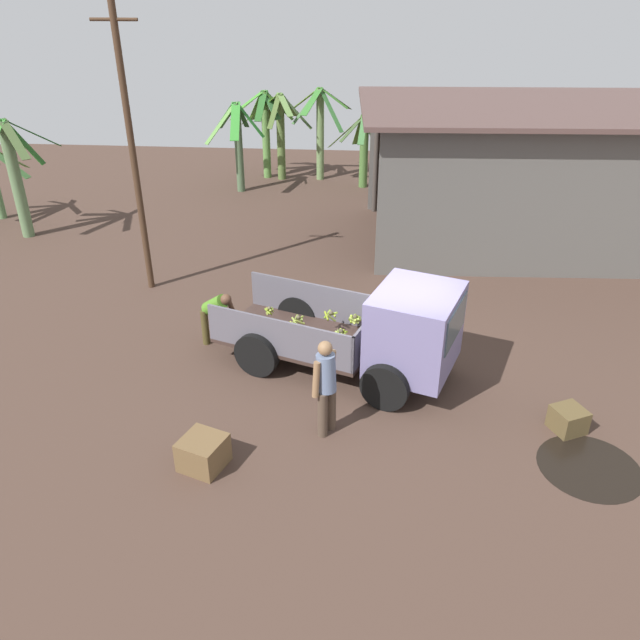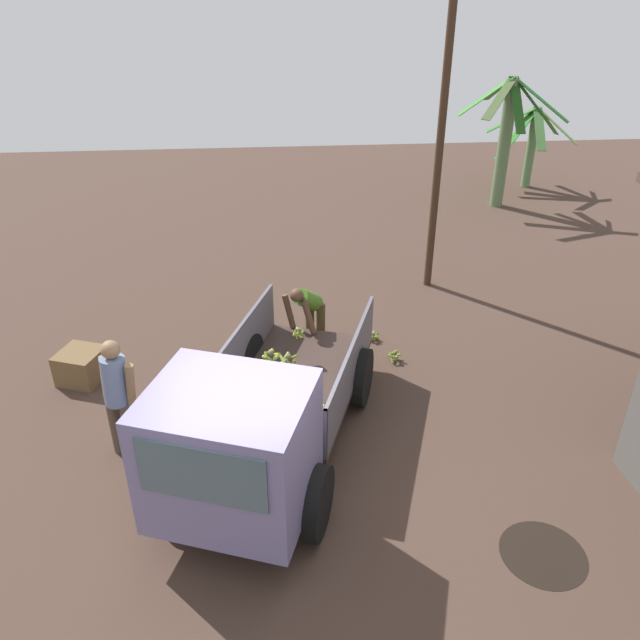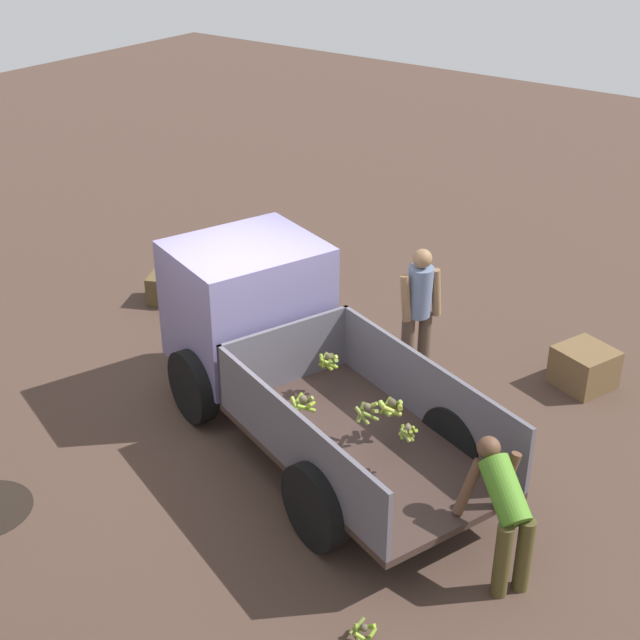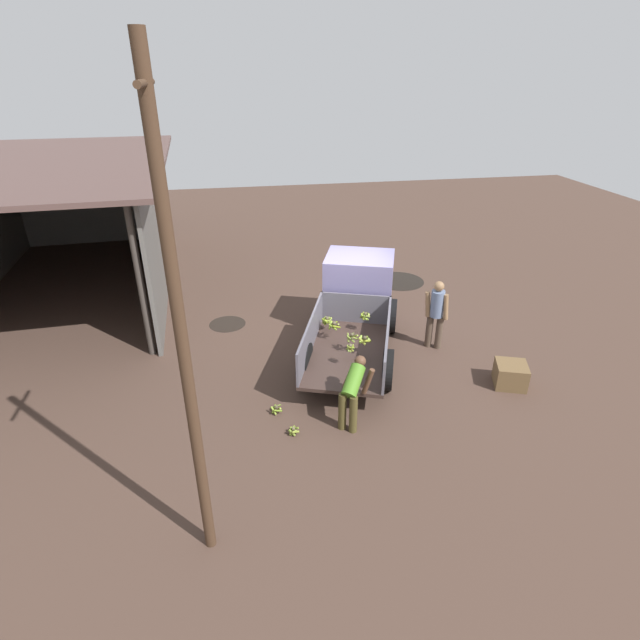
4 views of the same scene
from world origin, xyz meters
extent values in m
plane|color=#463329|center=(0.00, 0.00, 0.00)|extent=(36.00, 36.00, 0.00)
cylinder|color=black|center=(2.99, -2.47, 0.00)|extent=(1.59, 1.59, 0.01)
cube|color=#3A2A24|center=(-1.92, 0.37, 0.48)|extent=(3.42, 2.63, 0.08)
cube|color=#5C5963|center=(-1.64, 1.16, 0.89)|extent=(2.86, 1.07, 0.75)
cube|color=#5C5963|center=(-2.20, -0.41, 0.89)|extent=(2.86, 1.07, 0.75)
cube|color=#5C5963|center=(-0.52, -0.13, 0.89)|extent=(0.62, 1.63, 0.75)
cube|color=slate|center=(0.28, -0.41, 1.19)|extent=(1.90, 2.06, 1.50)
cube|color=#4C606B|center=(0.96, -0.66, 1.49)|extent=(0.48, 1.27, 0.66)
cylinder|color=black|center=(0.38, 0.50, 0.44)|extent=(0.90, 0.50, 0.88)
cylinder|color=black|center=(-0.22, -1.18, 0.44)|extent=(0.90, 0.50, 0.88)
cylinder|color=black|center=(-2.05, 1.36, 0.44)|extent=(0.90, 0.50, 0.88)
cylinder|color=black|center=(-2.65, -0.31, 0.44)|extent=(0.90, 0.50, 0.88)
sphere|color=brown|center=(-1.30, 0.56, 0.94)|extent=(0.09, 0.09, 0.09)
cylinder|color=olive|center=(-1.38, 0.53, 0.89)|extent=(0.12, 0.22, 0.13)
cylinder|color=olive|center=(-1.28, 0.50, 0.86)|extent=(0.19, 0.09, 0.18)
cylinder|color=olive|center=(-1.21, 0.56, 0.88)|extent=(0.04, 0.21, 0.15)
cylinder|color=#88A533|center=(-1.26, 0.64, 0.88)|extent=(0.21, 0.13, 0.14)
cylinder|color=olive|center=(-1.37, 0.61, 0.88)|extent=(0.15, 0.20, 0.14)
sphere|color=#4A4330|center=(-2.06, 0.05, 0.93)|extent=(0.09, 0.09, 0.09)
cylinder|color=#98A535|center=(-2.10, 0.12, 0.87)|extent=(0.20, 0.16, 0.14)
cylinder|color=#919E2B|center=(-2.13, 0.01, 0.88)|extent=(0.16, 0.20, 0.12)
cylinder|color=olive|center=(-2.05, -0.01, 0.85)|extent=(0.19, 0.08, 0.18)
cylinder|color=olive|center=(-1.99, 0.05, 0.85)|extent=(0.07, 0.19, 0.17)
cylinder|color=#90B03E|center=(-2.03, 0.13, 0.88)|extent=(0.21, 0.12, 0.12)
sphere|color=brown|center=(-2.51, 0.48, 1.04)|extent=(0.07, 0.07, 0.07)
cylinder|color=#899D43|center=(-2.51, 0.53, 0.98)|extent=(0.13, 0.04, 0.13)
cylinder|color=olive|center=(-2.54, 0.51, 0.97)|extent=(0.11, 0.10, 0.14)
cylinder|color=#98A639|center=(-2.55, 0.47, 0.97)|extent=(0.06, 0.12, 0.14)
cylinder|color=#8FB12E|center=(-2.54, 0.43, 0.99)|extent=(0.14, 0.11, 0.11)
cylinder|color=olive|center=(-2.50, 0.44, 0.97)|extent=(0.12, 0.06, 0.14)
cylinder|color=#94A43B|center=(-2.46, 0.46, 0.98)|extent=(0.08, 0.14, 0.12)
cylinder|color=olive|center=(-2.46, 0.51, 0.98)|extent=(0.10, 0.14, 0.12)
sphere|color=brown|center=(-0.82, 0.64, 0.84)|extent=(0.09, 0.09, 0.09)
cylinder|color=#8FB12E|center=(-0.89, 0.63, 0.79)|extent=(0.06, 0.19, 0.13)
cylinder|color=#9DAE45|center=(-0.87, 0.59, 0.78)|extent=(0.16, 0.16, 0.14)
cylinder|color=olive|center=(-0.83, 0.57, 0.78)|extent=(0.19, 0.06, 0.13)
cylinder|color=#9FB143|center=(-0.76, 0.59, 0.79)|extent=(0.16, 0.18, 0.12)
cylinder|color=olive|center=(-0.76, 0.63, 0.77)|extent=(0.06, 0.17, 0.16)
cylinder|color=olive|center=(-0.78, 0.69, 0.78)|extent=(0.17, 0.15, 0.15)
cylinder|color=olive|center=(-0.82, 0.69, 0.76)|extent=(0.16, 0.06, 0.17)
cylinder|color=#5F741C|center=(-0.87, 0.69, 0.79)|extent=(0.17, 0.16, 0.11)
sphere|color=brown|center=(-1.91, 0.30, 0.95)|extent=(0.08, 0.08, 0.08)
cylinder|color=olive|center=(-1.98, 0.34, 0.88)|extent=(0.13, 0.19, 0.16)
cylinder|color=#8F9F42|center=(-1.97, 0.24, 0.89)|extent=(0.18, 0.17, 0.15)
cylinder|color=#939F3C|center=(-1.88, 0.23, 0.89)|extent=(0.20, 0.13, 0.15)
cylinder|color=olive|center=(-1.85, 0.31, 0.87)|extent=(0.07, 0.18, 0.19)
cylinder|color=olive|center=(-1.91, 0.38, 0.88)|extent=(0.20, 0.06, 0.17)
sphere|color=#4A4330|center=(-1.05, -0.23, 0.99)|extent=(0.09, 0.09, 0.09)
cylinder|color=#85A72C|center=(-1.10, -0.19, 0.93)|extent=(0.14, 0.16, 0.14)
cylinder|color=olive|center=(-1.10, -0.23, 0.92)|extent=(0.05, 0.15, 0.16)
cylinder|color=#95AF46|center=(-1.10, -0.28, 0.94)|extent=(0.16, 0.15, 0.13)
cylinder|color=#A2B140|center=(-1.04, -0.29, 0.92)|extent=(0.17, 0.07, 0.15)
cylinder|color=olive|center=(-1.00, -0.27, 0.92)|extent=(0.13, 0.16, 0.15)
cylinder|color=olive|center=(-0.98, -0.22, 0.93)|extent=(0.06, 0.18, 0.13)
cylinder|color=olive|center=(-1.00, -0.17, 0.94)|extent=(0.16, 0.15, 0.12)
cylinder|color=olive|center=(-1.06, -0.17, 0.93)|extent=(0.17, 0.07, 0.14)
cylinder|color=#4D3D30|center=(-1.24, -2.04, 0.42)|extent=(0.23, 0.23, 0.84)
cylinder|color=#4D3D30|center=(-1.12, -1.84, 0.42)|extent=(0.23, 0.23, 0.84)
cylinder|color=slate|center=(-1.19, -1.93, 1.17)|extent=(0.46, 0.45, 0.68)
sphere|color=#8C6746|center=(-1.21, -1.92, 1.62)|extent=(0.24, 0.24, 0.24)
cylinder|color=#8C6746|center=(-1.34, -2.08, 1.14)|extent=(0.18, 0.20, 0.63)
cylinder|color=#8C6746|center=(-1.12, -1.73, 1.14)|extent=(0.18, 0.20, 0.63)
cylinder|color=#483E1E|center=(-3.79, 0.93, 0.39)|extent=(0.21, 0.21, 0.78)
cylinder|color=#483E1E|center=(-3.92, 0.75, 0.39)|extent=(0.21, 0.21, 0.78)
cylinder|color=#4A8023|center=(-3.65, 0.69, 0.95)|extent=(0.71, 0.61, 0.58)
sphere|color=brown|center=(-3.37, 0.50, 1.18)|extent=(0.22, 0.22, 0.22)
cylinder|color=brown|center=(-3.29, 0.68, 0.82)|extent=(0.24, 0.28, 0.58)
cylinder|color=brown|center=(-3.52, 0.37, 0.81)|extent=(0.22, 0.26, 0.58)
sphere|color=brown|center=(-3.11, 2.10, 0.15)|extent=(0.07, 0.07, 0.07)
cylinder|color=olive|center=(-3.08, 2.15, 0.08)|extent=(0.14, 0.12, 0.16)
cylinder|color=#8AA834|center=(-3.15, 2.16, 0.09)|extent=(0.16, 0.12, 0.14)
cylinder|color=olive|center=(-3.19, 2.08, 0.11)|extent=(0.09, 0.19, 0.10)
cylinder|color=#88A92C|center=(-3.10, 2.04, 0.09)|extent=(0.17, 0.07, 0.14)
cylinder|color=olive|center=(-3.04, 2.09, 0.11)|extent=(0.07, 0.19, 0.10)
cube|color=brown|center=(-3.03, -2.94, 0.25)|extent=(0.82, 0.82, 0.51)
cube|color=brown|center=(2.86, -1.54, 0.21)|extent=(0.67, 0.67, 0.42)
camera|label=1|loc=(-0.57, -10.27, 6.69)|focal=35.00mm
camera|label=2|loc=(5.51, 0.08, 5.69)|focal=35.00mm
camera|label=3|loc=(-6.04, 6.70, 5.96)|focal=50.00mm
camera|label=4|loc=(-11.12, 2.70, 6.14)|focal=28.00mm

